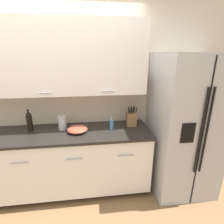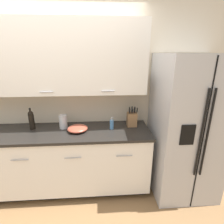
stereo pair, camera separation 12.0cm
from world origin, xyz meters
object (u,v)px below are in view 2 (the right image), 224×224
Objects in this scene: mixing_bowl at (78,128)px; knife_block at (132,119)px; wine_bottle at (31,120)px; steel_canister at (63,122)px; refrigerator at (186,128)px; soap_dispenser at (112,124)px.

knife_block is at bearing 9.30° from mixing_bowl.
wine_bottle reaches higher than knife_block.
knife_block is 1.40× the size of steel_canister.
steel_canister reaches higher than mixing_bowl.
wine_bottle is at bearing 174.89° from refrigerator.
steel_canister is at bearing -0.53° from wine_bottle.
wine_bottle is (-2.06, 0.18, 0.10)m from refrigerator.
soap_dispenser is (1.08, -0.08, -0.07)m from wine_bottle.
knife_block is at bearing 0.33° from wine_bottle.
refrigerator is 1.66m from steel_canister.
wine_bottle is 1.76× the size of soap_dispenser.
mixing_bowl is (-0.46, -0.04, -0.03)m from soap_dispenser.
steel_canister is 0.24m from mixing_bowl.
knife_block is 0.96× the size of wine_bottle.
wine_bottle is 1.08m from soap_dispenser.
steel_canister is (-1.65, 0.18, 0.06)m from refrigerator.
knife_block reaches higher than steel_canister.
wine_bottle reaches higher than mixing_bowl.
steel_canister is at bearing 173.74° from refrigerator.
mixing_bowl is at bearing -28.31° from steel_canister.
mixing_bowl is at bearing 177.20° from refrigerator.
soap_dispenser is at bearing -4.01° from wine_bottle.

